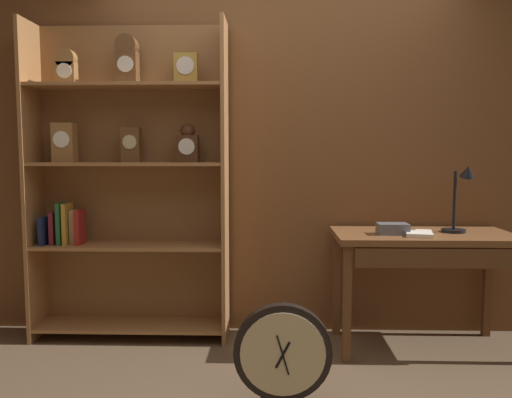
% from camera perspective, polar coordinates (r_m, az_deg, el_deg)
% --- Properties ---
extents(back_wood_panel, '(4.80, 0.05, 2.60)m').
position_cam_1_polar(back_wood_panel, '(3.67, 2.76, 5.24)').
color(back_wood_panel, brown).
rests_on(back_wood_panel, ground).
extents(bookshelf, '(1.35, 0.33, 2.18)m').
position_cam_1_polar(bookshelf, '(3.63, -14.31, 2.25)').
color(bookshelf, '#9E6B3D').
rests_on(bookshelf, ground).
extents(workbench, '(1.16, 0.59, 0.78)m').
position_cam_1_polar(workbench, '(3.49, 18.41, -5.38)').
color(workbench, brown).
rests_on(workbench, ground).
extents(desk_lamp, '(0.19, 0.19, 0.46)m').
position_cam_1_polar(desk_lamp, '(3.56, 22.02, 0.15)').
color(desk_lamp, black).
rests_on(desk_lamp, workbench).
extents(toolbox_small, '(0.19, 0.13, 0.07)m').
position_cam_1_polar(toolbox_small, '(3.38, 15.11, -3.26)').
color(toolbox_small, '#595960').
rests_on(toolbox_small, workbench).
extents(open_repair_manual, '(0.21, 0.25, 0.02)m').
position_cam_1_polar(open_repair_manual, '(3.38, 17.87, -3.72)').
color(open_repair_manual, silver).
rests_on(open_repair_manual, workbench).
extents(round_clock_large, '(0.50, 0.11, 0.54)m').
position_cam_1_polar(round_clock_large, '(2.69, 3.01, -17.13)').
color(round_clock_large, black).
rests_on(round_clock_large, ground).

